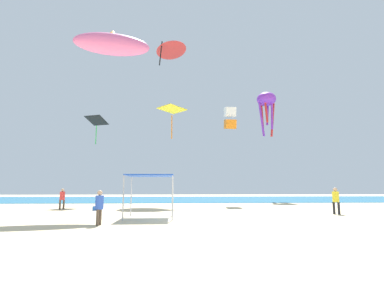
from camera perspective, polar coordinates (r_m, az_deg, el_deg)
The scene contains 13 objects.
ground at distance 16.22m, azimuth 1.86°, elevation -14.62°, with size 110.00×110.00×0.10m, color beige.
ocean_strip at distance 44.22m, azimuth -1.38°, elevation -10.52°, with size 110.00×22.81×0.03m, color #1E6B93.
canopy_tent at distance 17.54m, azimuth -7.96°, elevation -6.39°, with size 2.66×2.90×2.44m.
person_near_tent at distance 21.71m, azimuth 25.89°, elevation -9.40°, with size 0.41×0.41×1.72m.
person_leftmost at distance 14.66m, azimuth -17.36°, elevation -11.07°, with size 0.38×0.42×1.59m.
person_central at distance 25.91m, azimuth -23.66°, elevation -9.33°, with size 0.39×0.39×1.63m.
cooler_box at distance 24.00m, azimuth -17.82°, elevation -11.64°, with size 0.57×0.37×0.35m.
kite_diamond_yellow at distance 30.45m, azimuth -3.87°, elevation 6.41°, with size 3.19×3.19×3.20m.
kite_delta_red at distance 40.43m, azimuth -4.07°, elevation 17.87°, with size 5.52×5.52×3.58m.
kite_octopus_purple at distance 43.01m, azimuth 14.11°, elevation 7.93°, with size 3.46×3.46×6.24m.
kite_box_white at distance 32.63m, azimuth 7.31°, elevation 4.96°, with size 1.22×1.36×2.55m.
kite_inflatable_pink at distance 24.96m, azimuth -15.08°, elevation 18.03°, with size 6.02×3.02×2.28m.
kite_diamond_black at distance 31.64m, azimuth -17.84°, elevation 4.10°, with size 2.29×2.24×2.77m.
Camera 1 is at (-1.40, -16.06, 1.74)m, focal length 27.77 mm.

